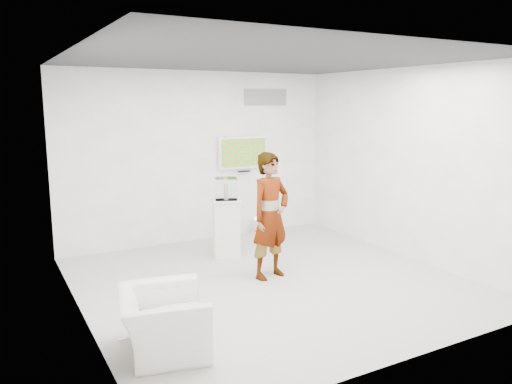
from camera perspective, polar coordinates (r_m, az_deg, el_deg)
room at (r=6.69m, az=1.74°, el=2.00°), size 5.01×5.01×3.00m
tv at (r=9.22m, az=-1.50°, el=4.55°), size 1.00×0.08×0.60m
logo_decal at (r=9.45m, az=1.10°, el=10.76°), size 0.90×0.02×0.30m
person at (r=6.98m, az=1.66°, el=-2.74°), size 0.73×0.57×1.78m
armchair at (r=5.19m, az=-10.54°, el=-14.38°), size 1.02×1.11×0.62m
pedestal at (r=8.08m, az=-3.42°, el=-4.07°), size 0.58×0.58×0.93m
floor_uplight at (r=9.48m, az=0.05°, el=-3.86°), size 0.20×0.20×0.31m
vitrine at (r=7.95m, az=-3.46°, el=0.39°), size 0.44×0.44×0.34m
console at (r=7.95m, az=-3.46°, el=0.04°), size 0.11×0.18×0.24m
wii_remote at (r=7.14m, az=2.28°, el=3.35°), size 0.08×0.15×0.04m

